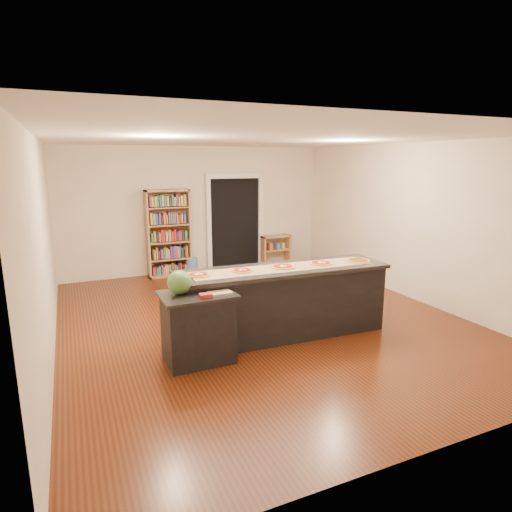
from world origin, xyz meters
name	(u,v)px	position (x,y,z in m)	size (l,w,h in m)	color
room	(261,233)	(0.00, 0.00, 1.40)	(6.00, 7.00, 2.80)	beige
doorway	(235,217)	(0.90, 3.46, 1.20)	(1.40, 0.09, 2.21)	black
kitchen_island	(283,301)	(0.03, -0.67, 0.51)	(3.05, 0.83, 1.01)	black
side_counter	(198,327)	(-1.32, -0.99, 0.45)	(0.90, 0.66, 0.89)	black
bookshelf	(169,233)	(-0.72, 3.28, 0.94)	(0.94, 0.34, 1.89)	tan
low_shelf	(275,250)	(1.88, 3.30, 0.36)	(0.72, 0.31, 0.72)	tan
waste_bin	(192,266)	(-0.24, 3.21, 0.18)	(0.25, 0.25, 0.37)	#547DBB
kraft_paper	(284,268)	(0.03, -0.69, 1.01)	(2.65, 0.48, 0.00)	#A38354
watermelon	(179,282)	(-1.52, -0.93, 1.04)	(0.30, 0.30, 0.30)	#144214
cutting_board	(220,292)	(-1.06, -1.10, 0.90)	(0.28, 0.19, 0.02)	tan
package_red	(206,296)	(-1.27, -1.20, 0.92)	(0.15, 0.10, 0.05)	maroon
package_teal	(220,285)	(-0.98, -0.87, 0.92)	(0.17, 0.17, 0.06)	#195966
pizza_a	(198,274)	(-1.18, -0.60, 1.02)	(0.33, 0.33, 0.02)	tan
pizza_b	(242,270)	(-0.57, -0.63, 1.02)	(0.28, 0.28, 0.02)	tan
pizza_c	(283,267)	(0.04, -0.66, 1.02)	(0.34, 0.34, 0.02)	tan
pizza_d	(321,263)	(0.64, -0.70, 1.02)	(0.35, 0.35, 0.02)	tan
pizza_e	(358,260)	(1.25, -0.77, 1.02)	(0.35, 0.35, 0.02)	tan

